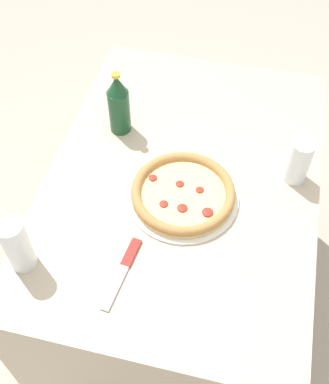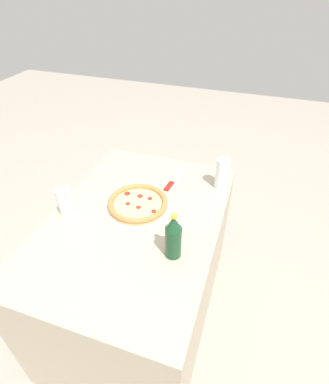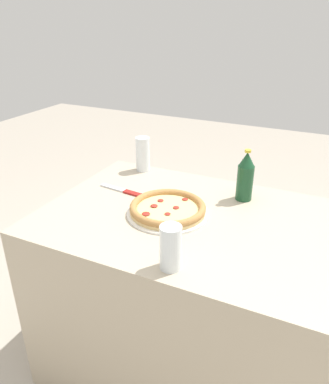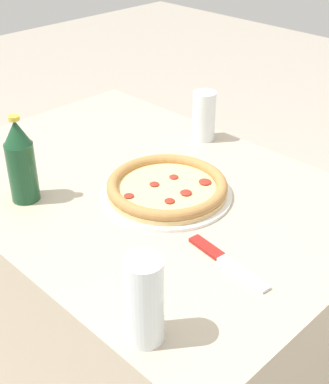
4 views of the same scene
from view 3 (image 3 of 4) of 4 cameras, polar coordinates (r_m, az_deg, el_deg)
The scene contains 7 objects.
ground_plane at distance 1.86m, azimuth 3.07°, elevation -24.33°, with size 8.00×8.00×0.00m, color #A89E8E.
table at distance 1.59m, azimuth 3.40°, elevation -15.61°, with size 1.08×0.76×0.75m.
pizza_margherita at distance 1.38m, azimuth 0.49°, elevation -2.61°, with size 0.30×0.30×0.04m.
glass_iced_tea at distance 1.75m, azimuth -3.33°, elevation 5.61°, with size 0.06×0.06×0.16m.
glass_cola at distance 1.08m, azimuth 0.94°, elevation -8.77°, with size 0.06×0.06×0.14m.
beer_bottle at distance 1.49m, azimuth 12.22°, elevation 2.32°, with size 0.06×0.06×0.21m.
knife at distance 1.57m, azimuth -6.40°, elevation 0.23°, with size 0.21×0.05×0.01m.
Camera 3 is at (-0.43, 1.12, 1.42)m, focal length 35.00 mm.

